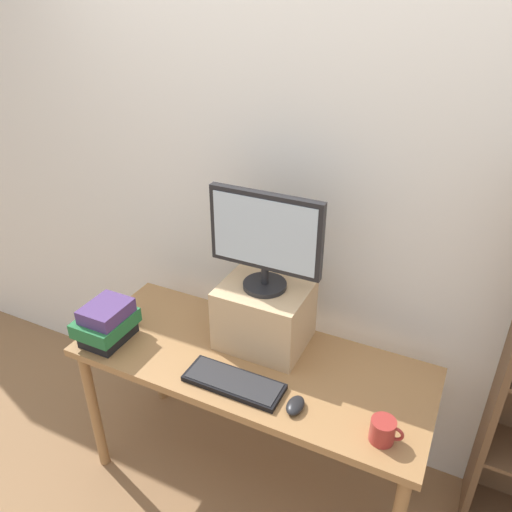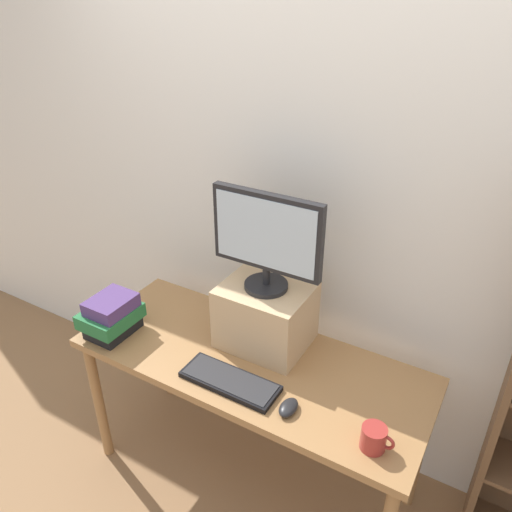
% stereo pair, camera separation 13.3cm
% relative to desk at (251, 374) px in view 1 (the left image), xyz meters
% --- Properties ---
extents(ground_plane, '(12.00, 12.00, 0.00)m').
position_rel_desk_xyz_m(ground_plane, '(0.00, 0.00, -0.68)').
color(ground_plane, olive).
extents(back_wall, '(7.00, 0.08, 2.60)m').
position_rel_desk_xyz_m(back_wall, '(0.00, 0.49, 0.62)').
color(back_wall, silver).
rests_on(back_wall, ground_plane).
extents(desk, '(1.55, 0.62, 0.77)m').
position_rel_desk_xyz_m(desk, '(0.00, 0.00, 0.00)').
color(desk, '#9E7042').
rests_on(desk, ground_plane).
extents(riser_box, '(0.38, 0.32, 0.29)m').
position_rel_desk_xyz_m(riser_box, '(-0.00, 0.14, 0.23)').
color(riser_box, tan).
rests_on(riser_box, desk).
extents(computer_monitor, '(0.49, 0.19, 0.43)m').
position_rel_desk_xyz_m(computer_monitor, '(-0.00, 0.14, 0.61)').
color(computer_monitor, black).
rests_on(computer_monitor, riser_box).
extents(keyboard, '(0.41, 0.15, 0.02)m').
position_rel_desk_xyz_m(keyboard, '(0.01, -0.17, 0.10)').
color(keyboard, black).
rests_on(keyboard, desk).
extents(computer_mouse, '(0.06, 0.10, 0.04)m').
position_rel_desk_xyz_m(computer_mouse, '(0.28, -0.18, 0.10)').
color(computer_mouse, black).
rests_on(computer_mouse, desk).
extents(book_stack, '(0.21, 0.25, 0.19)m').
position_rel_desk_xyz_m(book_stack, '(-0.64, -0.16, 0.18)').
color(book_stack, black).
rests_on(book_stack, desk).
extents(coffee_mug, '(0.12, 0.09, 0.09)m').
position_rel_desk_xyz_m(coffee_mug, '(0.61, -0.18, 0.13)').
color(coffee_mug, '#9E2D28').
rests_on(coffee_mug, desk).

